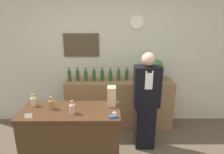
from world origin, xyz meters
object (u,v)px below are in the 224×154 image
object	(u,v)px
shopkeeper	(146,102)
potted_plant	(155,69)
tape_dispenser	(114,116)
paper_bag	(112,96)

from	to	relation	value
shopkeeper	potted_plant	world-z (taller)	shopkeeper
shopkeeper	tape_dispenser	size ratio (longest dim) A/B	17.80
paper_bag	tape_dispenser	bearing A→B (deg)	-85.92
potted_plant	paper_bag	size ratio (longest dim) A/B	1.49
tape_dispenser	paper_bag	bearing A→B (deg)	94.08
shopkeeper	potted_plant	bearing A→B (deg)	69.19
potted_plant	tape_dispenser	size ratio (longest dim) A/B	4.39
shopkeeper	potted_plant	xyz separation A→B (m)	(0.26, 0.69, 0.36)
tape_dispenser	shopkeeper	bearing A→B (deg)	55.84
shopkeeper	tape_dispenser	distance (m)	0.96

